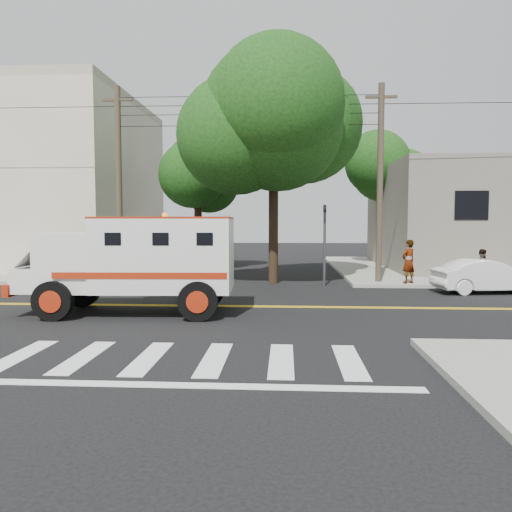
# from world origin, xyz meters

# --- Properties ---
(ground) EXTENTS (100.00, 100.00, 0.00)m
(ground) POSITION_xyz_m (0.00, 0.00, 0.00)
(ground) COLOR black
(ground) RESTS_ON ground
(sidewalk_ne) EXTENTS (17.00, 17.00, 0.15)m
(sidewalk_ne) POSITION_xyz_m (13.50, 13.50, 0.07)
(sidewalk_ne) COLOR gray
(sidewalk_ne) RESTS_ON ground
(sidewalk_nw) EXTENTS (17.00, 17.00, 0.15)m
(sidewalk_nw) POSITION_xyz_m (-13.50, 13.50, 0.07)
(sidewalk_nw) COLOR gray
(sidewalk_nw) RESTS_ON ground
(building_left) EXTENTS (16.00, 14.00, 10.00)m
(building_left) POSITION_xyz_m (-15.50, 15.00, 5.15)
(building_left) COLOR beige
(building_left) RESTS_ON sidewalk_nw
(building_right) EXTENTS (14.00, 12.00, 6.00)m
(building_right) POSITION_xyz_m (15.00, 14.00, 3.15)
(building_right) COLOR slate
(building_right) RESTS_ON sidewalk_ne
(utility_pole_left) EXTENTS (0.28, 0.28, 9.00)m
(utility_pole_left) POSITION_xyz_m (-5.60, 6.00, 4.50)
(utility_pole_left) COLOR #382D23
(utility_pole_left) RESTS_ON ground
(utility_pole_right) EXTENTS (0.28, 0.28, 9.00)m
(utility_pole_right) POSITION_xyz_m (6.30, 6.20, 4.50)
(utility_pole_right) COLOR #382D23
(utility_pole_right) RESTS_ON ground
(tree_main) EXTENTS (6.08, 5.70, 9.85)m
(tree_main) POSITION_xyz_m (1.94, 6.21, 7.20)
(tree_main) COLOR black
(tree_main) RESTS_ON ground
(tree_left) EXTENTS (4.48, 4.20, 7.70)m
(tree_left) POSITION_xyz_m (-2.68, 11.79, 5.73)
(tree_left) COLOR black
(tree_left) RESTS_ON ground
(tree_right) EXTENTS (4.80, 4.50, 8.20)m
(tree_right) POSITION_xyz_m (8.84, 15.77, 6.09)
(tree_right) COLOR black
(tree_right) RESTS_ON ground
(traffic_signal) EXTENTS (0.15, 0.18, 3.60)m
(traffic_signal) POSITION_xyz_m (3.80, 5.60, 2.23)
(traffic_signal) COLOR #3F3F42
(traffic_signal) RESTS_ON ground
(accessibility_sign) EXTENTS (0.45, 0.10, 2.02)m
(accessibility_sign) POSITION_xyz_m (-6.20, 6.17, 1.37)
(accessibility_sign) COLOR #3F3F42
(accessibility_sign) RESTS_ON ground
(palm_planter) EXTENTS (3.52, 2.63, 2.36)m
(palm_planter) POSITION_xyz_m (-7.44, 6.62, 1.65)
(palm_planter) COLOR #1E3314
(palm_planter) RESTS_ON sidewalk_nw
(armored_truck) EXTENTS (6.73, 2.94, 3.02)m
(armored_truck) POSITION_xyz_m (-2.51, -1.46, 1.72)
(armored_truck) COLOR silver
(armored_truck) RESTS_ON ground
(parked_sedan) EXTENTS (4.28, 2.02, 1.36)m
(parked_sedan) POSITION_xyz_m (10.13, 3.76, 0.68)
(parked_sedan) COLOR white
(parked_sedan) RESTS_ON ground
(pedestrian_a) EXTENTS (0.84, 0.77, 1.92)m
(pedestrian_a) POSITION_xyz_m (7.47, 5.50, 1.11)
(pedestrian_a) COLOR gray
(pedestrian_a) RESTS_ON sidewalk_ne
(pedestrian_b) EXTENTS (0.93, 0.88, 1.52)m
(pedestrian_b) POSITION_xyz_m (10.60, 5.50, 0.91)
(pedestrian_b) COLOR gray
(pedestrian_b) RESTS_ON sidewalk_ne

